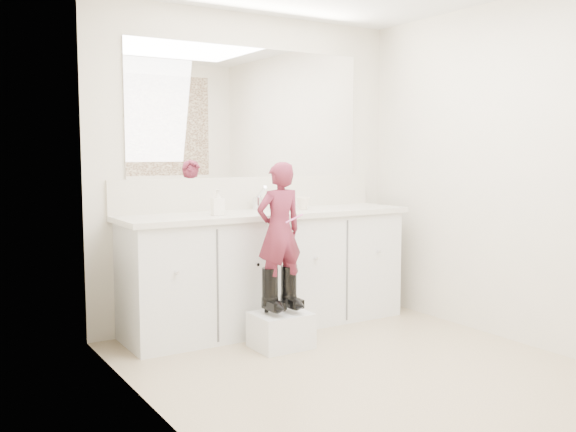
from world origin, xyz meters
TOP-DOWN VIEW (x-y plane):
  - floor at (0.00, 0.00)m, footprint 3.00×3.00m
  - wall_back at (0.00, 1.50)m, footprint 2.60×0.00m
  - wall_left at (-1.30, 0.00)m, footprint 0.00×3.00m
  - wall_right at (1.30, 0.00)m, footprint 0.00×3.00m
  - vanity_cabinet at (0.00, 1.23)m, footprint 2.20×0.55m
  - countertop at (0.00, 1.21)m, footprint 2.28×0.58m
  - backsplash at (0.00, 1.49)m, footprint 2.28×0.03m
  - mirror at (0.00, 1.49)m, footprint 2.00×0.02m
  - faucet at (0.00, 1.38)m, footprint 0.08×0.08m
  - cup at (0.31, 1.20)m, footprint 0.12×0.12m
  - soap_bottle at (-0.45, 1.15)m, footprint 0.09×0.09m
  - step_stool at (-0.19, 0.71)m, footprint 0.38×0.32m
  - boot_left at (-0.26, 0.73)m, footprint 0.12×0.21m
  - boot_right at (-0.11, 0.73)m, footprint 0.12×0.21m
  - toddler at (-0.19, 0.73)m, footprint 0.34×0.22m
  - toothbrush at (-0.12, 0.65)m, footprint 0.14×0.01m

SIDE VIEW (x-z plane):
  - floor at x=0.00m, z-range 0.00..0.00m
  - step_stool at x=-0.19m, z-range 0.00..0.24m
  - boot_left at x=-0.26m, z-range 0.24..0.56m
  - boot_right at x=-0.11m, z-range 0.24..0.56m
  - vanity_cabinet at x=0.00m, z-range 0.00..0.85m
  - toddler at x=-0.19m, z-range 0.34..1.27m
  - countertop at x=0.00m, z-range 0.85..0.89m
  - toothbrush at x=-0.12m, z-range 0.86..0.92m
  - cup at x=0.31m, z-range 0.89..0.99m
  - faucet at x=0.00m, z-range 0.89..0.99m
  - soap_bottle at x=-0.45m, z-range 0.89..1.07m
  - backsplash at x=0.00m, z-range 0.89..1.14m
  - wall_back at x=0.00m, z-range -0.10..2.50m
  - wall_left at x=-1.30m, z-range -0.30..2.70m
  - wall_right at x=1.30m, z-range -0.30..2.70m
  - mirror at x=0.00m, z-range 1.14..2.14m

